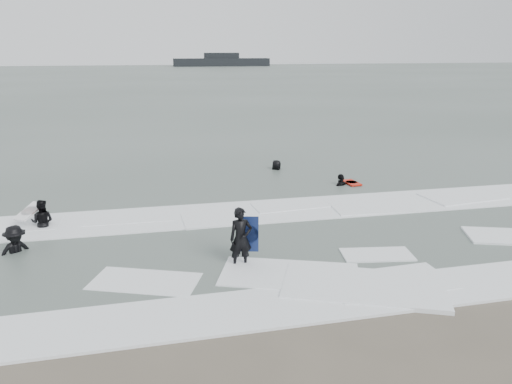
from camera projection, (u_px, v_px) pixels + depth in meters
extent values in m
plane|color=brown|center=(300.00, 292.00, 12.03)|extent=(320.00, 320.00, 0.00)
plane|color=#47544C|center=(166.00, 81.00, 87.10)|extent=(320.00, 320.00, 0.00)
imported|color=black|center=(241.00, 267.00, 13.42)|extent=(0.64, 0.44, 1.68)
imported|color=black|center=(43.00, 228.00, 16.29)|extent=(0.82, 0.69, 1.52)
imported|color=black|center=(17.00, 254.00, 14.22)|extent=(1.28, 1.14, 1.72)
imported|color=black|center=(341.00, 186.00, 21.21)|extent=(1.06, 0.83, 1.68)
imported|color=black|center=(277.00, 170.00, 23.90)|extent=(0.90, 0.97, 1.66)
cube|color=white|center=(307.00, 303.00, 11.46)|extent=(30.03, 2.32, 0.07)
cube|color=white|center=(250.00, 213.00, 17.65)|extent=(30.00, 2.60, 0.09)
cube|color=black|center=(222.00, 62.00, 153.09)|extent=(29.26, 5.22, 2.30)
cube|color=black|center=(221.00, 56.00, 152.53)|extent=(10.45, 3.13, 1.67)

